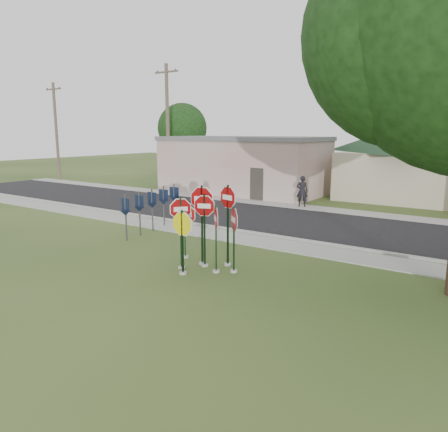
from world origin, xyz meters
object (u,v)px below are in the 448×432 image
Objects in this scene: stop_sign_yellow at (182,234)px; stop_sign_left at (181,223)px; pedestrian at (302,191)px; stop_sign_center at (204,221)px; utility_pole_near at (168,126)px.

stop_sign_left is (-0.42, 0.43, 0.23)m from stop_sign_yellow.
pedestrian is at bearing 99.25° from stop_sign_yellow.
stop_sign_center is 1.18× the size of stop_sign_yellow.
stop_sign_center is 19.82m from utility_pole_near.
stop_sign_left reaches higher than stop_sign_yellow.
stop_sign_yellow is 14.09m from pedestrian.
stop_sign_left reaches higher than pedestrian.
stop_sign_center reaches higher than stop_sign_yellow.
stop_sign_yellow is 0.64m from stop_sign_left.
stop_sign_yellow is 0.23× the size of utility_pole_near.
stop_sign_center is at bearing 52.59° from stop_sign_left.
pedestrian is at bearing 97.79° from stop_sign_left.
utility_pole_near is at bearing 135.55° from stop_sign_center.
stop_sign_center reaches higher than pedestrian.
stop_sign_yellow reaches higher than pedestrian.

